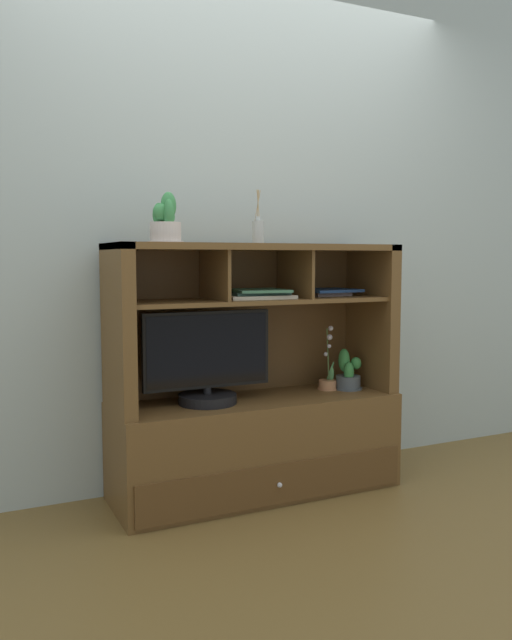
# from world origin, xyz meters

# --- Properties ---
(floor_plane) EXTENTS (6.00, 6.00, 0.02)m
(floor_plane) POSITION_xyz_m (0.00, 0.00, -0.01)
(floor_plane) COLOR brown
(floor_plane) RESTS_ON ground
(back_wall) EXTENTS (6.00, 0.02, 2.80)m
(back_wall) POSITION_xyz_m (0.00, 0.26, 1.40)
(back_wall) COLOR #A9B7B6
(back_wall) RESTS_ON ground
(media_console) EXTENTS (1.39, 0.50, 1.21)m
(media_console) POSITION_xyz_m (0.00, 0.01, 0.38)
(media_console) COLOR brown
(media_console) RESTS_ON ground
(tv_monitor) EXTENTS (0.62, 0.27, 0.43)m
(tv_monitor) POSITION_xyz_m (-0.25, -0.01, 0.65)
(tv_monitor) COLOR black
(tv_monitor) RESTS_ON media_console
(potted_orchid) EXTENTS (0.10, 0.10, 0.33)m
(potted_orchid) POSITION_xyz_m (0.43, 0.03, 0.52)
(potted_orchid) COLOR #BA7B50
(potted_orchid) RESTS_ON media_console
(potted_fern) EXTENTS (0.15, 0.15, 0.21)m
(potted_fern) POSITION_xyz_m (0.52, -0.01, 0.54)
(potted_fern) COLOR #485054
(potted_fern) RESTS_ON media_console
(magazine_stack_left) EXTENTS (0.30, 0.28, 0.03)m
(magazine_stack_left) POSITION_xyz_m (0.43, 0.06, 0.97)
(magazine_stack_left) COLOR gray
(magazine_stack_left) RESTS_ON media_console
(magazine_stack_centre) EXTENTS (0.34, 0.29, 0.04)m
(magazine_stack_centre) POSITION_xyz_m (0.00, -0.00, 0.97)
(magazine_stack_centre) COLOR beige
(magazine_stack_centre) RESTS_ON media_console
(diffuser_bottle) EXTENTS (0.06, 0.06, 0.25)m
(diffuser_bottle) POSITION_xyz_m (-0.00, -0.02, 1.27)
(diffuser_bottle) COLOR #B1B8B7
(diffuser_bottle) RESTS_ON media_console
(potted_succulent) EXTENTS (0.16, 0.16, 0.22)m
(potted_succulent) POSITION_xyz_m (-0.45, -0.03, 1.29)
(potted_succulent) COLOR silver
(potted_succulent) RESTS_ON media_console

